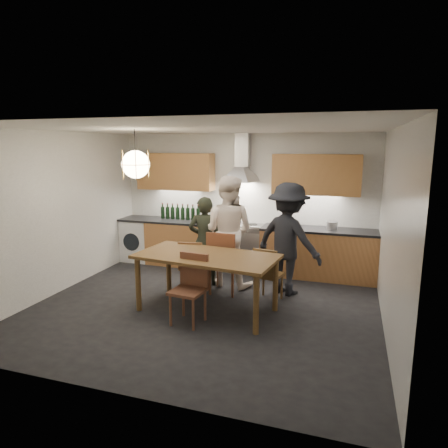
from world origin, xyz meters
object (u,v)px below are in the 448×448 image
(dining_table, at_px, (207,261))
(stock_pot, at_px, (332,226))
(person_left, at_px, (205,241))
(wine_bottles, at_px, (180,212))
(mixing_bowl, at_px, (289,226))
(chair_front, at_px, (191,283))
(person_mid, at_px, (228,231))
(person_right, at_px, (288,239))
(chair_back_left, at_px, (192,263))

(dining_table, distance_m, stock_pot, 2.63)
(person_left, bearing_deg, wine_bottles, -63.49)
(mixing_bowl, bearing_deg, dining_table, -113.03)
(chair_front, height_order, stock_pot, stock_pot)
(person_left, distance_m, mixing_bowl, 1.61)
(person_left, height_order, stock_pot, person_left)
(person_left, relative_size, person_mid, 0.81)
(chair_front, bearing_deg, person_left, 109.40)
(dining_table, bearing_deg, person_mid, 98.88)
(person_mid, height_order, person_right, person_mid)
(chair_front, xyz_separation_m, mixing_bowl, (0.95, 2.41, 0.40))
(chair_front, bearing_deg, dining_table, 83.84)
(wine_bottles, bearing_deg, stock_pot, -1.60)
(chair_back_left, height_order, person_left, person_left)
(chair_front, distance_m, mixing_bowl, 2.62)
(chair_back_left, bearing_deg, person_mid, -136.80)
(person_right, bearing_deg, mixing_bowl, -57.02)
(chair_back_left, xyz_separation_m, stock_pot, (2.10, 1.46, 0.47))
(dining_table, height_order, stock_pot, stock_pot)
(person_right, xyz_separation_m, mixing_bowl, (-0.13, 0.95, 0.03))
(chair_back_left, bearing_deg, person_left, -105.80)
(person_left, height_order, person_mid, person_mid)
(dining_table, height_order, mixing_bowl, mixing_bowl)
(chair_front, distance_m, person_mid, 1.60)
(person_right, xyz_separation_m, wine_bottles, (-2.35, 1.08, 0.16))
(dining_table, bearing_deg, wine_bottles, 129.04)
(wine_bottles, bearing_deg, mixing_bowl, -3.28)
(person_mid, bearing_deg, mixing_bowl, -130.66)
(dining_table, bearing_deg, person_right, 53.92)
(dining_table, distance_m, chair_back_left, 0.81)
(person_mid, distance_m, mixing_bowl, 1.25)
(person_left, relative_size, wine_bottles, 1.79)
(chair_back_left, bearing_deg, dining_table, 120.05)
(person_left, distance_m, person_right, 1.42)
(person_left, height_order, mixing_bowl, person_left)
(dining_table, xyz_separation_m, person_mid, (-0.04, 1.16, 0.20))
(dining_table, height_order, person_right, person_right)
(person_mid, bearing_deg, stock_pot, -145.73)
(dining_table, height_order, chair_back_left, chair_back_left)
(chair_front, relative_size, person_right, 0.52)
(chair_back_left, xyz_separation_m, person_left, (0.06, 0.46, 0.27))
(dining_table, distance_m, person_mid, 1.18)
(chair_back_left, bearing_deg, chair_front, 103.09)
(person_right, bearing_deg, stock_pot, -97.27)
(chair_front, relative_size, person_left, 0.61)
(chair_front, xyz_separation_m, stock_pot, (1.70, 2.46, 0.43))
(dining_table, relative_size, mixing_bowl, 7.71)
(dining_table, relative_size, person_mid, 1.11)
(person_mid, relative_size, wine_bottles, 2.20)
(chair_back_left, relative_size, person_right, 0.48)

